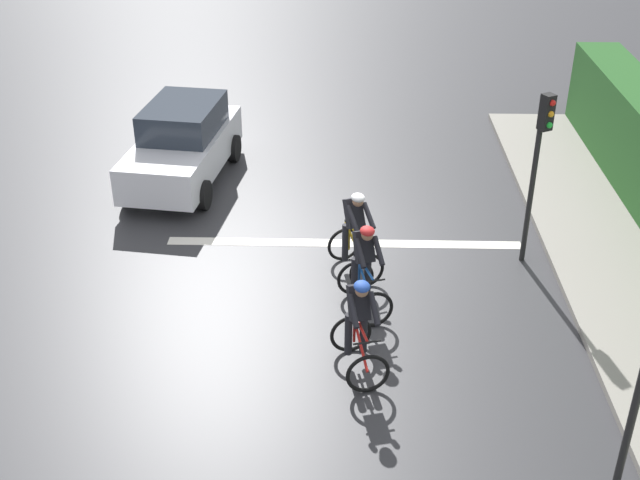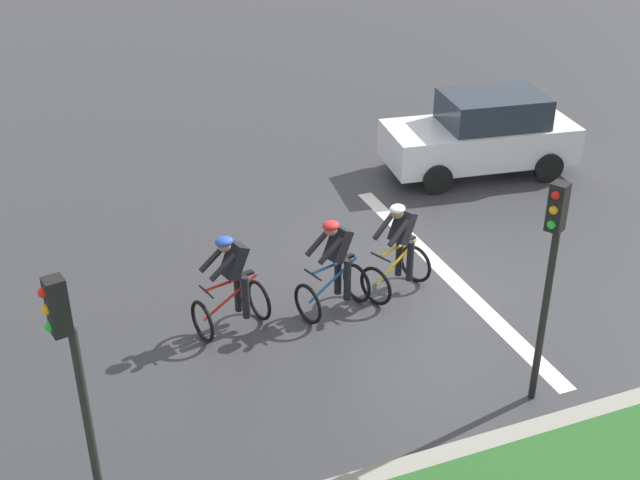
% 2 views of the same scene
% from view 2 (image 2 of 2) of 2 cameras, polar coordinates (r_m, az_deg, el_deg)
% --- Properties ---
extents(ground_plane, '(80.00, 80.00, 0.00)m').
position_cam_2_polar(ground_plane, '(14.71, 7.61, -2.52)').
color(ground_plane, '#333335').
extents(road_marking_stop_line, '(7.00, 0.30, 0.01)m').
position_cam_2_polar(road_marking_stop_line, '(14.85, 8.64, -2.27)').
color(road_marking_stop_line, silver).
rests_on(road_marking_stop_line, ground).
extents(cyclist_lead, '(0.92, 1.21, 1.66)m').
position_cam_2_polar(cyclist_lead, '(12.92, -6.03, -3.07)').
color(cyclist_lead, black).
rests_on(cyclist_lead, ground).
extents(cyclist_second, '(0.96, 1.23, 1.66)m').
position_cam_2_polar(cyclist_second, '(13.28, 1.02, -1.93)').
color(cyclist_second, black).
rests_on(cyclist_second, ground).
extents(cyclist_mid, '(1.05, 1.26, 1.66)m').
position_cam_2_polar(cyclist_mid, '(13.85, 5.40, -0.69)').
color(cyclist_mid, black).
rests_on(cyclist_mid, ground).
extents(car_white, '(2.30, 4.29, 1.76)m').
position_cam_2_polar(car_white, '(18.62, 11.03, 7.11)').
color(car_white, silver).
rests_on(car_white, ground).
extents(traffic_light_near_crossing, '(0.27, 0.29, 3.34)m').
position_cam_2_polar(traffic_light_near_crossing, '(11.02, 15.46, -1.45)').
color(traffic_light_near_crossing, black).
rests_on(traffic_light_near_crossing, ground).
extents(traffic_light_far_junction, '(0.24, 0.31, 3.34)m').
position_cam_2_polar(traffic_light_far_junction, '(9.14, -16.52, -8.48)').
color(traffic_light_far_junction, black).
rests_on(traffic_light_far_junction, ground).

